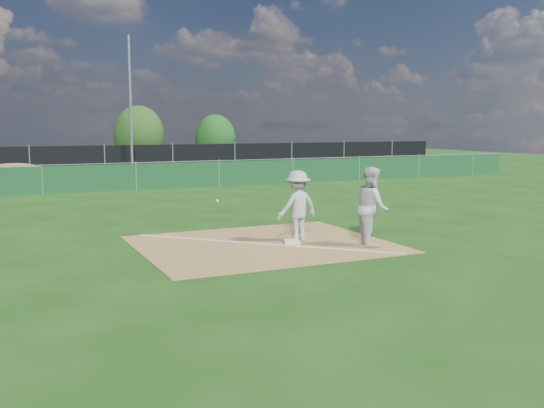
{
  "coord_description": "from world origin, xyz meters",
  "views": [
    {
      "loc": [
        -6.05,
        -12.42,
        2.92
      ],
      "look_at": [
        0.25,
        1.0,
        1.0
      ],
      "focal_mm": 40.0,
      "sensor_mm": 36.0,
      "label": 1
    }
  ],
  "objects_px": {
    "car_right": "(141,158)",
    "tree_mid": "(139,134)",
    "runner": "(372,206)",
    "play_at_first": "(297,206)",
    "first_base": "(292,242)",
    "tree_right": "(215,138)",
    "light_pole": "(131,107)",
    "car_mid": "(104,160)"
  },
  "relations": [
    {
      "from": "car_right",
      "to": "tree_mid",
      "type": "xyz_separation_m",
      "value": [
        1.08,
        5.16,
        1.55
      ]
    },
    {
      "from": "runner",
      "to": "tree_mid",
      "type": "distance_m",
      "value": 33.67
    },
    {
      "from": "play_at_first",
      "to": "runner",
      "type": "xyz_separation_m",
      "value": [
        1.39,
        -1.24,
        0.06
      ]
    },
    {
      "from": "first_base",
      "to": "tree_right",
      "type": "xyz_separation_m",
      "value": [
        9.94,
        33.08,
        1.91
      ]
    },
    {
      "from": "play_at_first",
      "to": "tree_right",
      "type": "distance_m",
      "value": 34.23
    },
    {
      "from": "first_base",
      "to": "tree_mid",
      "type": "relative_size",
      "value": 0.09
    },
    {
      "from": "play_at_first",
      "to": "tree_right",
      "type": "bearing_deg",
      "value": 73.6
    },
    {
      "from": "play_at_first",
      "to": "tree_mid",
      "type": "relative_size",
      "value": 0.62
    },
    {
      "from": "first_base",
      "to": "tree_right",
      "type": "height_order",
      "value": "tree_right"
    },
    {
      "from": "first_base",
      "to": "light_pole",
      "type": "bearing_deg",
      "value": 87.86
    },
    {
      "from": "play_at_first",
      "to": "car_mid",
      "type": "relative_size",
      "value": 0.6
    },
    {
      "from": "car_right",
      "to": "tree_mid",
      "type": "relative_size",
      "value": 1.13
    },
    {
      "from": "runner",
      "to": "car_mid",
      "type": "bearing_deg",
      "value": 21.26
    },
    {
      "from": "car_mid",
      "to": "tree_mid",
      "type": "bearing_deg",
      "value": -23.15
    },
    {
      "from": "light_pole",
      "to": "tree_right",
      "type": "distance_m",
      "value": 14.54
    },
    {
      "from": "first_base",
      "to": "play_at_first",
      "type": "relative_size",
      "value": 0.14
    },
    {
      "from": "light_pole",
      "to": "car_right",
      "type": "height_order",
      "value": "light_pole"
    },
    {
      "from": "play_at_first",
      "to": "car_mid",
      "type": "distance_m",
      "value": 25.7
    },
    {
      "from": "runner",
      "to": "car_right",
      "type": "relative_size",
      "value": 0.39
    },
    {
      "from": "light_pole",
      "to": "first_base",
      "type": "height_order",
      "value": "light_pole"
    },
    {
      "from": "light_pole",
      "to": "car_mid",
      "type": "xyz_separation_m",
      "value": [
        -0.92,
        4.0,
        -3.24
      ]
    },
    {
      "from": "light_pole",
      "to": "car_right",
      "type": "bearing_deg",
      "value": 72.09
    },
    {
      "from": "play_at_first",
      "to": "car_right",
      "type": "distance_m",
      "value": 27.28
    },
    {
      "from": "first_base",
      "to": "runner",
      "type": "height_order",
      "value": "runner"
    },
    {
      "from": "play_at_first",
      "to": "car_mid",
      "type": "xyz_separation_m",
      "value": [
        -0.38,
        25.69,
        -0.15
      ]
    },
    {
      "from": "first_base",
      "to": "play_at_first",
      "type": "bearing_deg",
      "value": 42.0
    },
    {
      "from": "tree_mid",
      "to": "car_mid",
      "type": "bearing_deg",
      "value": -119.59
    },
    {
      "from": "light_pole",
      "to": "first_base",
      "type": "xyz_separation_m",
      "value": [
        -0.82,
        -21.94,
        -3.94
      ]
    },
    {
      "from": "play_at_first",
      "to": "tree_mid",
      "type": "distance_m",
      "value": 32.55
    },
    {
      "from": "car_mid",
      "to": "tree_mid",
      "type": "relative_size",
      "value": 1.03
    },
    {
      "from": "car_right",
      "to": "tree_right",
      "type": "bearing_deg",
      "value": -32.11
    },
    {
      "from": "light_pole",
      "to": "car_mid",
      "type": "height_order",
      "value": "light_pole"
    },
    {
      "from": "light_pole",
      "to": "play_at_first",
      "type": "relative_size",
      "value": 2.92
    },
    {
      "from": "runner",
      "to": "car_right",
      "type": "distance_m",
      "value": 28.44
    },
    {
      "from": "light_pole",
      "to": "tree_right",
      "type": "xyz_separation_m",
      "value": [
        9.12,
        11.13,
        -2.03
      ]
    },
    {
      "from": "first_base",
      "to": "tree_mid",
      "type": "height_order",
      "value": "tree_mid"
    },
    {
      "from": "tree_mid",
      "to": "tree_right",
      "type": "bearing_deg",
      "value": 4.4
    },
    {
      "from": "car_mid",
      "to": "tree_right",
      "type": "distance_m",
      "value": 12.38
    },
    {
      "from": "car_mid",
      "to": "first_base",
      "type": "bearing_deg",
      "value": -173.33
    },
    {
      "from": "runner",
      "to": "tree_mid",
      "type": "bearing_deg",
      "value": 14.08
    },
    {
      "from": "light_pole",
      "to": "runner",
      "type": "relative_size",
      "value": 4.12
    },
    {
      "from": "first_base",
      "to": "car_mid",
      "type": "relative_size",
      "value": 0.09
    }
  ]
}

